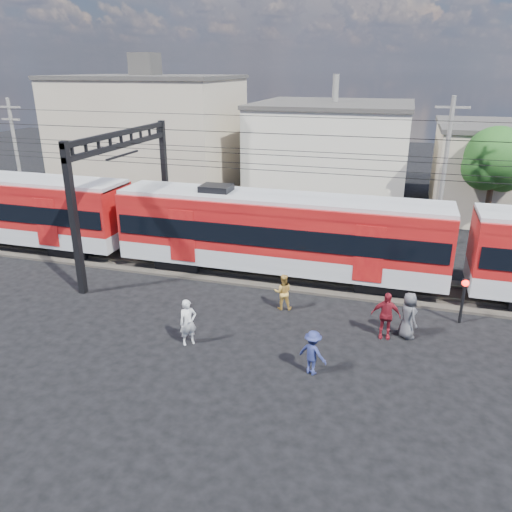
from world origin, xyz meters
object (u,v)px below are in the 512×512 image
Objects in this scene: commuter_train at (283,231)px; pedestrian_a at (188,322)px; crossing_signal at (464,293)px; pedestrian_c at (313,353)px.

commuter_train is 27.74× the size of pedestrian_a.
commuter_train is at bearing 162.37° from crossing_signal.
crossing_signal is at bearing -17.63° from commuter_train.
commuter_train reaches higher than pedestrian_a.
pedestrian_a is 11.12m from crossing_signal.
crossing_signal is at bearing -112.46° from pedestrian_c.
commuter_train is at bearing 33.24° from pedestrian_a.
crossing_signal is at bearing -17.44° from pedestrian_a.
commuter_train is 25.41× the size of crossing_signal.
pedestrian_c is 7.46m from crossing_signal.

